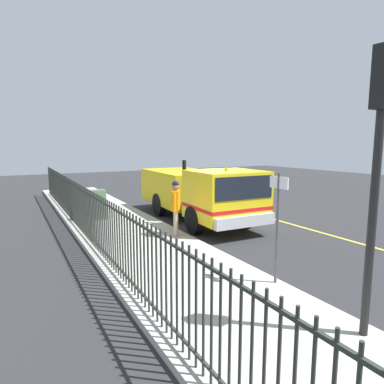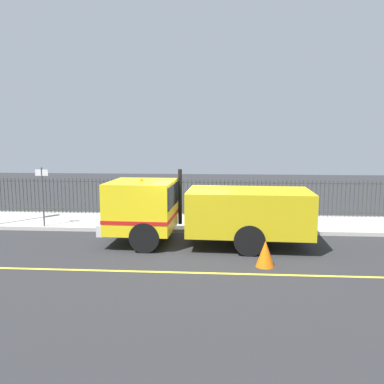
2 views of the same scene
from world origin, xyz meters
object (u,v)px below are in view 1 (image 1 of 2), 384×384
object	(u,v)px
traffic_light_near	(379,137)
utility_cabinet	(95,205)
work_truck	(200,190)
worker_standing	(176,202)
traffic_cone	(216,200)
street_sign	(278,215)

from	to	relation	value
traffic_light_near	utility_cabinet	distance (m)	10.32
work_truck	traffic_light_near	size ratio (longest dim) A/B	1.64
work_truck	utility_cabinet	size ratio (longest dim) A/B	6.02
worker_standing	utility_cabinet	size ratio (longest dim) A/B	1.53
work_truck	traffic_light_near	xyz separation A→B (m)	(1.90, 8.15, 1.86)
traffic_light_near	utility_cabinet	world-z (taller)	traffic_light_near
worker_standing	traffic_cone	world-z (taller)	worker_standing
traffic_light_near	street_sign	distance (m)	2.59
worker_standing	traffic_light_near	bearing A→B (deg)	-144.00
work_truck	traffic_light_near	distance (m)	8.57
traffic_light_near	work_truck	bearing A→B (deg)	71.92
worker_standing	street_sign	distance (m)	4.27
work_truck	traffic_cone	xyz separation A→B (m)	(-2.13, -2.08, -0.87)
traffic_cone	street_sign	size ratio (longest dim) A/B	0.32
worker_standing	traffic_cone	xyz separation A→B (m)	(-4.09, -3.90, -0.84)
utility_cabinet	traffic_cone	size ratio (longest dim) A/B	1.53
work_truck	utility_cabinet	xyz separation A→B (m)	(3.69, -1.73, -0.53)
worker_standing	utility_cabinet	distance (m)	3.98
work_truck	street_sign	world-z (taller)	work_truck
worker_standing	traffic_light_near	distance (m)	6.61
work_truck	utility_cabinet	bearing A→B (deg)	-23.08
street_sign	utility_cabinet	bearing A→B (deg)	-75.90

